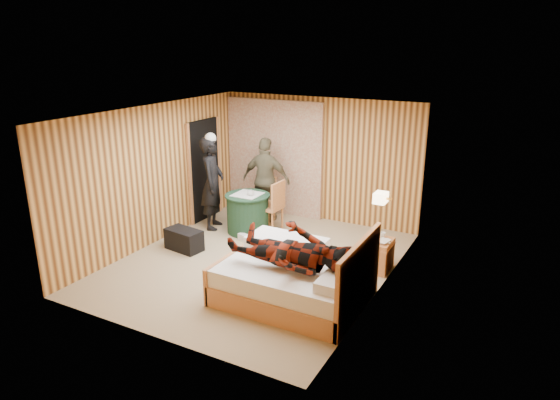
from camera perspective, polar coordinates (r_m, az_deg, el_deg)
The scene contains 23 objects.
floor at distance 8.44m, azimuth -2.68°, elevation -7.11°, with size 4.20×5.00×0.01m, color tan.
ceiling at distance 7.72m, azimuth -2.95°, elevation 9.94°, with size 4.20×5.00×0.01m, color silver.
wall_back at distance 10.14m, azimuth 4.48°, elevation 4.64°, with size 4.20×0.02×2.50m, color #F1B45C.
wall_left at distance 9.22m, azimuth -14.10°, elevation 2.79°, with size 0.02×5.00×2.50m, color #F1B45C.
wall_right at distance 7.19m, azimuth 11.71°, elevation -1.28°, with size 0.02×5.00×2.50m, color #F1B45C.
curtain at distance 10.53m, azimuth -0.68°, elevation 4.91°, with size 2.20×0.08×2.40m, color beige.
doorway at distance 10.29m, azimuth -8.65°, elevation 3.39°, with size 0.06×0.90×2.05m, color black.
wall_lamp at distance 7.63m, azimuth 11.46°, elevation 0.26°, with size 0.26×0.24×0.16m.
bed at distance 7.21m, azimuth 1.88°, elevation -8.94°, with size 2.00×1.57×1.08m.
nightstand at distance 8.23m, azimuth 11.24°, elevation -6.13°, with size 0.39×0.53×0.51m.
round_table at distance 9.61m, azimuth -3.70°, elevation -1.47°, with size 0.86×0.86×0.76m.
chair_far at distance 10.12m, azimuth -1.75°, elevation 0.49°, with size 0.48×0.48×0.93m.
chair_near at distance 9.52m, azimuth -0.81°, elevation -0.33°, with size 0.48×0.48×1.01m.
duffel_bag at distance 9.01m, azimuth -10.91°, elevation -4.47°, with size 0.66×0.35×0.38m, color black.
sneaker_left at distance 9.56m, azimuth -0.57°, elevation -3.62°, with size 0.27×0.11×0.12m, color silver.
sneaker_right at distance 9.27m, azimuth -4.04°, elevation -4.34°, with size 0.28×0.12×0.13m, color silver.
woman_standing at distance 9.75m, azimuth -7.74°, elevation 1.91°, with size 0.66×0.43×1.82m, color black.
man_at_table at distance 10.06m, azimuth -1.60°, elevation 2.30°, with size 1.01×0.42×1.72m, color brown.
man_on_bed at distance 6.74m, azimuth 1.26°, elevation -4.76°, with size 1.77×0.67×0.86m, color #681809.
book_lower at distance 8.08m, azimuth 11.24°, elevation -4.60°, with size 0.17×0.22×0.02m, color silver.
book_upper at distance 8.08m, azimuth 11.25°, elevation -4.47°, with size 0.16×0.22×0.02m, color silver.
cup_nightstand at distance 8.23m, azimuth 11.63°, elevation -3.94°, with size 0.10×0.10×0.09m, color silver.
cup_table at distance 9.39m, azimuth -3.39°, elevation 0.80°, with size 0.12×0.12×0.10m, color silver.
Camera 1 is at (3.96, -6.55, 3.57)m, focal length 32.00 mm.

